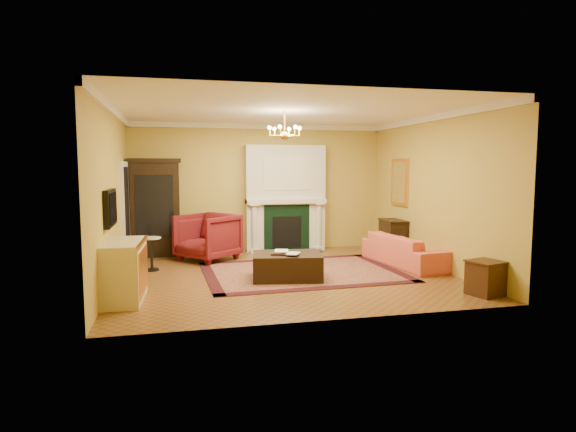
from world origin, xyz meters
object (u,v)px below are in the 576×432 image
object	(u,v)px
wingback_armchair	(207,235)
end_table	(485,279)
leather_ottoman	(287,266)
console_table	(393,238)
coral_sofa	(406,245)
china_cabinet	(155,210)
commode	(123,271)
pedestal_table	(152,251)

from	to	relation	value
wingback_armchair	end_table	distance (m)	5.58
leather_ottoman	end_table	bearing A→B (deg)	-22.24
console_table	leather_ottoman	bearing A→B (deg)	-146.77
wingback_armchair	coral_sofa	size ratio (longest dim) A/B	0.52
china_cabinet	console_table	distance (m)	5.36
wingback_armchair	console_table	size ratio (longest dim) A/B	1.40
console_table	commode	bearing A→B (deg)	-153.62
commode	end_table	bearing A→B (deg)	-7.70
pedestal_table	console_table	xyz separation A→B (m)	(5.20, 0.40, 0.02)
end_table	pedestal_table	bearing A→B (deg)	149.50
commode	end_table	distance (m)	5.54
china_cabinet	leather_ottoman	size ratio (longest dim) A/B	1.74
end_table	console_table	distance (m)	3.43
china_cabinet	commode	world-z (taller)	china_cabinet
leather_ottoman	pedestal_table	bearing A→B (deg)	161.80
end_table	leather_ottoman	world-z (taller)	end_table
pedestal_table	coral_sofa	bearing A→B (deg)	-7.35
china_cabinet	coral_sofa	size ratio (longest dim) A/B	0.98
coral_sofa	leather_ottoman	size ratio (longest dim) A/B	1.77
wingback_armchair	coral_sofa	bearing A→B (deg)	28.68
end_table	console_table	bearing A→B (deg)	89.00
china_cabinet	wingback_armchair	xyz separation A→B (m)	(1.10, -0.77, -0.49)
pedestal_table	end_table	xyz separation A→B (m)	(5.14, -3.03, -0.12)
coral_sofa	end_table	bearing A→B (deg)	175.92
pedestal_table	end_table	bearing A→B (deg)	-30.50
coral_sofa	console_table	distance (m)	1.06
pedestal_table	console_table	distance (m)	5.22
wingback_armchair	coral_sofa	distance (m)	4.15
commode	end_table	world-z (taller)	commode
china_cabinet	coral_sofa	world-z (taller)	china_cabinet
commode	leather_ottoman	size ratio (longest dim) A/B	1.00
coral_sofa	end_table	distance (m)	2.39
wingback_armchair	leather_ottoman	xyz separation A→B (m)	(1.26, -2.11, -0.31)
console_table	coral_sofa	bearing A→B (deg)	-98.48
commode	wingback_armchair	bearing A→B (deg)	66.09
pedestal_table	commode	bearing A→B (deg)	-98.63
pedestal_table	leather_ottoman	size ratio (longest dim) A/B	0.54
wingback_armchair	leather_ottoman	distance (m)	2.48
console_table	china_cabinet	bearing A→B (deg)	169.50
commode	coral_sofa	size ratio (longest dim) A/B	0.56
commode	coral_sofa	distance (m)	5.49
wingback_armchair	console_table	world-z (taller)	wingback_armchair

